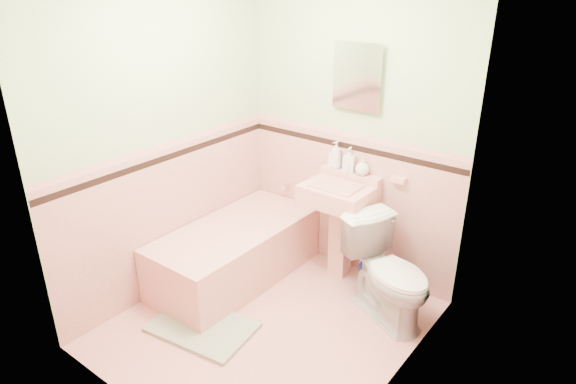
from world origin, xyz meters
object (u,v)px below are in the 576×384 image
Objects in this scene: bathtub at (235,254)px; medicine_cabinet at (358,77)px; shoe at (204,310)px; toilet at (390,273)px; soap_bottle_right at (363,166)px; bucket at (372,279)px; sink at (337,232)px; soap_bottle_mid at (350,160)px; soap_bottle_left at (336,155)px.

bathtub is 3.25× the size of medicine_cabinet.
bathtub is 0.61m from shoe.
toilet is 1.44m from shoe.
soap_bottle_right is 0.94m from bucket.
shoe is at bearing -114.43° from sink.
soap_bottle_mid reaches higher than shoe.
soap_bottle_right reaches higher than shoe.
shoe is (-0.48, -1.27, -0.97)m from soap_bottle_mid.
soap_bottle_mid is at bearing 180.00° from soap_bottle_right.
soap_bottle_left reaches higher than bucket.
medicine_cabinet is 0.68m from soap_bottle_mid.
soap_bottle_right is 0.65× the size of bucket.
soap_bottle_mid is (0.66, 0.71, 0.80)m from bathtub.
bucket is (0.38, -0.19, -0.91)m from soap_bottle_mid.
soap_bottle_left is 1.01× the size of bucket.
soap_bottle_left reaches higher than soap_bottle_right.
medicine_cabinet is 1.99× the size of bucket.
soap_bottle_right is at bearing 42.13° from bathtub.
bathtub is at bearing 95.59° from shoe.
bathtub is 1.17m from bucket.
sink is at bearing -83.85° from soap_bottle_mid.
bathtub is 1.95× the size of toilet.
sink is 0.65m from soap_bottle_left.
soap_bottle_right is 0.89m from toilet.
soap_bottle_left is (0.53, 0.71, 0.81)m from bathtub.
soap_bottle_left is at bearing 53.28° from bathtub.
soap_bottle_left is at bearing 86.57° from toilet.
bathtub is at bearing -137.87° from soap_bottle_right.
soap_bottle_left reaches higher than shoe.
shoe is at bearing -110.54° from soap_bottle_mid.
soap_bottle_mid is 1.39× the size of soap_bottle_right.
soap_bottle_mid is at bearing 47.06° from bathtub.
bucket is at bearing 39.04° from shoe.
medicine_cabinet is at bearing 56.51° from shoe.
medicine_cabinet reaches higher than sink.
medicine_cabinet is 2.22× the size of soap_bottle_mid.
sink is at bearing 52.93° from shoe.
sink is 3.69× the size of soap_bottle_left.
soap_bottle_left is 0.30× the size of toilet.
soap_bottle_left is 0.26m from soap_bottle_right.
soap_bottle_left reaches higher than bathtub.
soap_bottle_left is 1.64m from shoe.
soap_bottle_mid reaches higher than sink.
soap_bottle_left reaches higher than soap_bottle_mid.
bucket is at bearing -1.20° from sink.
medicine_cabinet is at bearing 47.42° from bathtub.
bathtub is 1.78m from medicine_cabinet.
bathtub is 10.79× the size of shoe.
sink is 1.25m from shoe.
toilet is at bearing -32.69° from soap_bottle_mid.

